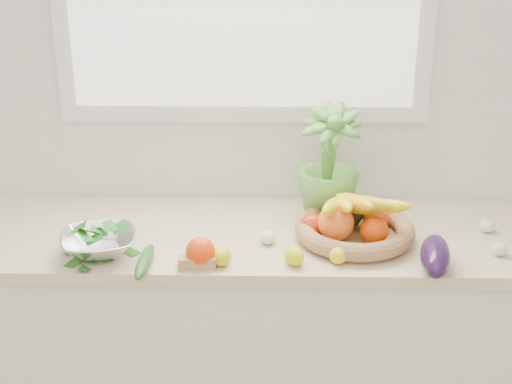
{
  "coord_description": "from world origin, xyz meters",
  "views": [
    {
      "loc": [
        0.1,
        -0.22,
        1.93
      ],
      "look_at": [
        0.05,
        1.93,
        1.05
      ],
      "focal_mm": 50.0,
      "sensor_mm": 36.0,
      "label": 1
    }
  ],
  "objects_px": {
    "cucumber": "(145,261)",
    "potted_herb": "(329,161)",
    "fruit_basket": "(354,224)",
    "colander_with_spinach": "(98,238)",
    "eggplant": "(435,256)",
    "apple": "(312,226)"
  },
  "relations": [
    {
      "from": "cucumber",
      "to": "potted_herb",
      "type": "height_order",
      "value": "potted_herb"
    },
    {
      "from": "fruit_basket",
      "to": "colander_with_spinach",
      "type": "xyz_separation_m",
      "value": [
        -0.81,
        -0.14,
        0.01
      ]
    },
    {
      "from": "cucumber",
      "to": "potted_herb",
      "type": "relative_size",
      "value": 0.58
    },
    {
      "from": "cucumber",
      "to": "colander_with_spinach",
      "type": "height_order",
      "value": "colander_with_spinach"
    },
    {
      "from": "cucumber",
      "to": "potted_herb",
      "type": "distance_m",
      "value": 0.72
    },
    {
      "from": "eggplant",
      "to": "potted_herb",
      "type": "bearing_deg",
      "value": 128.37
    },
    {
      "from": "apple",
      "to": "cucumber",
      "type": "distance_m",
      "value": 0.56
    },
    {
      "from": "colander_with_spinach",
      "to": "eggplant",
      "type": "bearing_deg",
      "value": -3.68
    },
    {
      "from": "potted_herb",
      "to": "colander_with_spinach",
      "type": "xyz_separation_m",
      "value": [
        -0.73,
        -0.31,
        -0.15
      ]
    },
    {
      "from": "eggplant",
      "to": "fruit_basket",
      "type": "xyz_separation_m",
      "value": [
        -0.22,
        0.21,
        0.01
      ]
    },
    {
      "from": "eggplant",
      "to": "colander_with_spinach",
      "type": "bearing_deg",
      "value": 176.32
    },
    {
      "from": "colander_with_spinach",
      "to": "apple",
      "type": "bearing_deg",
      "value": 11.94
    },
    {
      "from": "eggplant",
      "to": "fruit_basket",
      "type": "relative_size",
      "value": 0.46
    },
    {
      "from": "potted_herb",
      "to": "fruit_basket",
      "type": "height_order",
      "value": "potted_herb"
    },
    {
      "from": "fruit_basket",
      "to": "colander_with_spinach",
      "type": "bearing_deg",
      "value": -170.18
    },
    {
      "from": "fruit_basket",
      "to": "colander_with_spinach",
      "type": "distance_m",
      "value": 0.82
    },
    {
      "from": "apple",
      "to": "fruit_basket",
      "type": "relative_size",
      "value": 0.17
    },
    {
      "from": "apple",
      "to": "eggplant",
      "type": "bearing_deg",
      "value": -30.13
    },
    {
      "from": "apple",
      "to": "eggplant",
      "type": "relative_size",
      "value": 0.37
    },
    {
      "from": "eggplant",
      "to": "potted_herb",
      "type": "relative_size",
      "value": 0.61
    },
    {
      "from": "potted_herb",
      "to": "fruit_basket",
      "type": "xyz_separation_m",
      "value": [
        0.08,
        -0.17,
        -0.16
      ]
    },
    {
      "from": "apple",
      "to": "fruit_basket",
      "type": "xyz_separation_m",
      "value": [
        0.14,
        -0.0,
        0.01
      ]
    }
  ]
}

